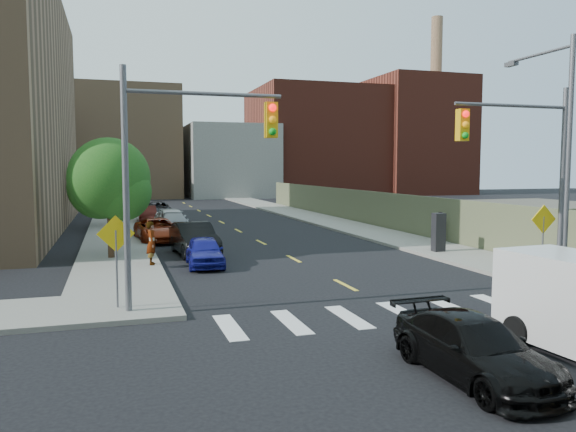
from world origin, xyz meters
TOP-DOWN VIEW (x-y plane):
  - ground at (0.00, 0.00)m, footprint 160.00×160.00m
  - sidewalk_nw at (-7.75, 41.50)m, footprint 3.50×73.00m
  - sidewalk_ne at (7.75, 41.50)m, footprint 3.50×73.00m
  - fence_north at (9.60, 28.00)m, footprint 0.12×44.00m
  - gravel_lot at (28.00, 30.00)m, footprint 36.00×42.00m
  - bg_bldg_midwest at (-6.00, 72.00)m, footprint 14.00×16.00m
  - bg_bldg_center at (8.00, 70.00)m, footprint 12.00×16.00m
  - bg_bldg_east at (22.00, 72.00)m, footprint 18.00×18.00m
  - bg_bldg_fareast at (38.00, 70.00)m, footprint 14.00×16.00m
  - smokestack at (42.00, 70.00)m, footprint 1.80×1.80m
  - signal_nw at (-5.98, 6.00)m, footprint 4.59×0.30m
  - signal_ne at (5.98, 6.00)m, footprint 4.59×0.30m
  - streetlight_ne at (8.20, 6.90)m, footprint 0.25×3.70m
  - warn_sign_nw at (-7.80, 6.50)m, footprint 1.06×0.06m
  - warn_sign_ne at (7.20, 6.50)m, footprint 1.06×0.06m
  - warn_sign_midwest at (-7.80, 20.00)m, footprint 1.06×0.06m
  - tree_west_near at (-8.00, 16.05)m, footprint 3.66×3.64m
  - tree_west_far at (-8.00, 31.05)m, footprint 3.66×3.64m
  - parked_car_blue at (-4.20, 13.36)m, footprint 1.73×3.80m
  - parked_car_black at (-4.20, 16.57)m, footprint 2.00×4.82m
  - parked_car_red at (-5.50, 22.10)m, footprint 2.61×4.90m
  - parked_car_silver at (-4.23, 25.71)m, footprint 1.94×4.57m
  - parked_car_white at (-4.20, 27.67)m, footprint 2.21×4.59m
  - parked_car_maroon at (-5.50, 33.03)m, footprint 1.44×3.92m
  - parked_car_grey at (-4.20, 38.82)m, footprint 2.07×4.48m
  - black_sedan at (-1.05, -0.94)m, footprint 1.86×4.28m
  - payphone at (7.09, 13.24)m, footprint 0.55×0.46m
  - pedestrian_west at (-6.37, 13.56)m, footprint 0.48×0.69m
  - pedestrian_east at (9.13, 16.39)m, footprint 0.88×0.74m

SIDE VIEW (x-z plane):
  - ground at x=0.00m, z-range 0.00..0.00m
  - gravel_lot at x=28.00m, z-range 0.00..0.06m
  - sidewalk_nw at x=-7.75m, z-range 0.00..0.15m
  - sidewalk_ne at x=7.75m, z-range 0.00..0.15m
  - black_sedan at x=-1.05m, z-range 0.00..1.23m
  - parked_car_grey at x=-4.20m, z-range 0.00..1.25m
  - parked_car_blue at x=-4.20m, z-range 0.00..1.26m
  - parked_car_maroon at x=-5.50m, z-range 0.00..1.28m
  - parked_car_red at x=-5.50m, z-range 0.00..1.31m
  - parked_car_silver at x=-4.23m, z-range 0.00..1.31m
  - parked_car_white at x=-4.20m, z-range 0.00..1.51m
  - parked_car_black at x=-4.20m, z-range 0.00..1.55m
  - pedestrian_east at x=9.13m, z-range 0.15..1.77m
  - pedestrian_west at x=-6.37m, z-range 0.15..1.96m
  - payphone at x=7.09m, z-range 0.15..2.00m
  - fence_north at x=9.60m, z-range 0.00..2.50m
  - warn_sign_nw at x=-7.80m, z-range 0.58..3.41m
  - warn_sign_ne at x=7.20m, z-range 0.58..3.41m
  - warn_sign_midwest at x=-7.80m, z-range 0.58..3.41m
  - tree_west_near at x=-8.00m, z-range 0.72..6.24m
  - tree_west_far at x=-8.00m, z-range 0.72..6.24m
  - signal_nw at x=-5.98m, z-range 1.03..8.03m
  - signal_ne at x=5.98m, z-range 1.03..8.03m
  - bg_bldg_center at x=8.00m, z-range 0.00..10.00m
  - streetlight_ne at x=8.20m, z-range 0.72..9.72m
  - bg_bldg_midwest at x=-6.00m, z-range 0.00..15.00m
  - bg_bldg_east at x=22.00m, z-range 0.00..16.00m
  - bg_bldg_fareast at x=38.00m, z-range 0.00..18.00m
  - smokestack at x=42.00m, z-range 0.00..28.00m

